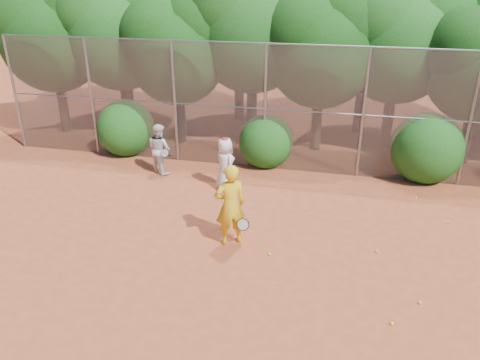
# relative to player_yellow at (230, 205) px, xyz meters

# --- Properties ---
(ground) EXTENTS (80.00, 80.00, 0.00)m
(ground) POSITION_rel_player_yellow_xyz_m (0.95, -1.26, -1.01)
(ground) COLOR #9D4123
(ground) RESTS_ON ground
(fence_back) EXTENTS (20.05, 0.09, 4.03)m
(fence_back) POSITION_rel_player_yellow_xyz_m (0.83, 4.74, 1.04)
(fence_back) COLOR gray
(fence_back) RESTS_ON ground
(tree_0) EXTENTS (4.38, 3.81, 6.00)m
(tree_0) POSITION_rel_player_yellow_xyz_m (-8.50, 6.78, 2.92)
(tree_0) COLOR black
(tree_0) RESTS_ON ground
(tree_1) EXTENTS (4.64, 4.03, 6.35)m
(tree_1) POSITION_rel_player_yellow_xyz_m (-5.99, 7.28, 3.15)
(tree_1) COLOR black
(tree_1) RESTS_ON ground
(tree_2) EXTENTS (3.99, 3.47, 5.47)m
(tree_2) POSITION_rel_player_yellow_xyz_m (-3.50, 6.58, 2.57)
(tree_2) COLOR black
(tree_2) RESTS_ON ground
(tree_3) EXTENTS (4.89, 4.26, 6.70)m
(tree_3) POSITION_rel_player_yellow_xyz_m (-0.99, 7.58, 3.39)
(tree_3) COLOR black
(tree_3) RESTS_ON ground
(tree_4) EXTENTS (4.19, 3.64, 5.73)m
(tree_4) POSITION_rel_player_yellow_xyz_m (1.50, 6.98, 2.75)
(tree_4) COLOR black
(tree_4) RESTS_ON ground
(tree_5) EXTENTS (4.51, 3.92, 6.17)m
(tree_5) POSITION_rel_player_yellow_xyz_m (4.00, 7.78, 3.04)
(tree_5) COLOR black
(tree_5) RESTS_ON ground
(tree_9) EXTENTS (4.83, 4.20, 6.62)m
(tree_9) POSITION_rel_player_yellow_xyz_m (-6.99, 9.58, 3.33)
(tree_9) COLOR black
(tree_9) RESTS_ON ground
(tree_10) EXTENTS (5.15, 4.48, 7.06)m
(tree_10) POSITION_rel_player_yellow_xyz_m (-1.99, 9.79, 3.62)
(tree_10) COLOR black
(tree_10) RESTS_ON ground
(tree_11) EXTENTS (4.64, 4.03, 6.35)m
(tree_11) POSITION_rel_player_yellow_xyz_m (3.01, 9.38, 3.15)
(tree_11) COLOR black
(tree_11) RESTS_ON ground
(bush_0) EXTENTS (2.00, 2.00, 2.00)m
(bush_0) POSITION_rel_player_yellow_xyz_m (-5.05, 5.04, -0.01)
(bush_0) COLOR #134C13
(bush_0) RESTS_ON ground
(bush_1) EXTENTS (1.80, 1.80, 1.80)m
(bush_1) POSITION_rel_player_yellow_xyz_m (-0.05, 5.04, -0.11)
(bush_1) COLOR #134C13
(bush_1) RESTS_ON ground
(bush_2) EXTENTS (2.20, 2.20, 2.20)m
(bush_2) POSITION_rel_player_yellow_xyz_m (4.95, 5.04, 0.09)
(bush_2) COLOR #134C13
(bush_2) RESTS_ON ground
(player_yellow) EXTENTS (0.95, 0.81, 2.02)m
(player_yellow) POSITION_rel_player_yellow_xyz_m (0.00, 0.00, 0.00)
(player_yellow) COLOR gold
(player_yellow) RESTS_ON ground
(player_teen) EXTENTS (0.92, 0.91, 1.63)m
(player_teen) POSITION_rel_player_yellow_xyz_m (-0.87, 2.85, -0.20)
(player_teen) COLOR silver
(player_teen) RESTS_ON ground
(player_white) EXTENTS (0.98, 0.91, 1.62)m
(player_white) POSITION_rel_player_yellow_xyz_m (-3.23, 3.62, -0.20)
(player_white) COLOR silver
(player_white) RESTS_ON ground
(ball_0) EXTENTS (0.07, 0.07, 0.07)m
(ball_0) POSITION_rel_player_yellow_xyz_m (3.43, 0.34, -0.98)
(ball_0) COLOR #C2EB2A
(ball_0) RESTS_ON ground
(ball_1) EXTENTS (0.07, 0.07, 0.07)m
(ball_1) POSITION_rel_player_yellow_xyz_m (5.29, 2.16, -0.98)
(ball_1) COLOR #C2EB2A
(ball_1) RESTS_ON ground
(ball_2) EXTENTS (0.07, 0.07, 0.07)m
(ball_2) POSITION_rel_player_yellow_xyz_m (3.62, -2.11, -0.98)
(ball_2) COLOR #C2EB2A
(ball_2) RESTS_ON ground
(ball_3) EXTENTS (0.07, 0.07, 0.07)m
(ball_3) POSITION_rel_player_yellow_xyz_m (4.19, -1.36, -0.98)
(ball_3) COLOR #C2EB2A
(ball_3) RESTS_ON ground
(ball_4) EXTENTS (0.07, 0.07, 0.07)m
(ball_4) POSITION_rel_player_yellow_xyz_m (1.01, -0.34, -0.98)
(ball_4) COLOR #C2EB2A
(ball_4) RESTS_ON ground
(ball_5) EXTENTS (0.07, 0.07, 0.07)m
(ball_5) POSITION_rel_player_yellow_xyz_m (4.62, 3.48, -0.98)
(ball_5) COLOR #C2EB2A
(ball_5) RESTS_ON ground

